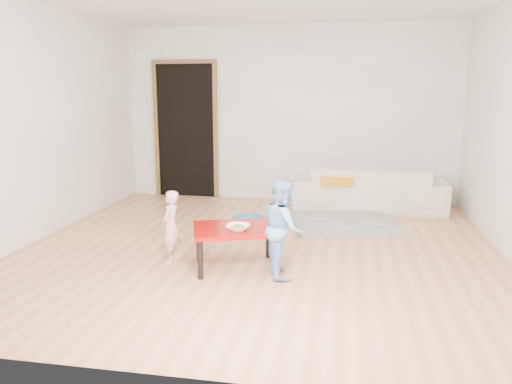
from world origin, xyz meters
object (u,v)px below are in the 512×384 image
(sofa, at_px, (369,188))
(red_table, at_px, (236,247))
(child_blue, at_px, (283,228))
(bowl, at_px, (238,228))
(basin, at_px, (248,222))
(child_pink, at_px, (171,227))

(sofa, bearing_deg, red_table, 64.79)
(child_blue, bearing_deg, red_table, 58.47)
(red_table, bearing_deg, bowl, -69.35)
(red_table, height_order, bowl, bowl)
(basin, bearing_deg, sofa, 40.40)
(sofa, xyz_separation_m, child_pink, (-1.98, -2.63, 0.05))
(red_table, relative_size, child_blue, 0.89)
(child_blue, bearing_deg, basin, 4.78)
(basin, bearing_deg, child_pink, -109.93)
(sofa, bearing_deg, basin, 41.42)
(child_pink, bearing_deg, bowl, 80.26)
(child_pink, bearing_deg, red_table, 88.33)
(sofa, distance_m, child_blue, 2.92)
(sofa, distance_m, red_table, 2.99)
(child_pink, height_order, basin, child_pink)
(bowl, bearing_deg, child_blue, -1.12)
(sofa, bearing_deg, child_blue, 73.79)
(child_blue, bearing_deg, sofa, -34.82)
(child_pink, distance_m, basin, 1.47)
(bowl, distance_m, child_pink, 0.72)
(bowl, relative_size, child_pink, 0.30)
(red_table, distance_m, child_pink, 0.68)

